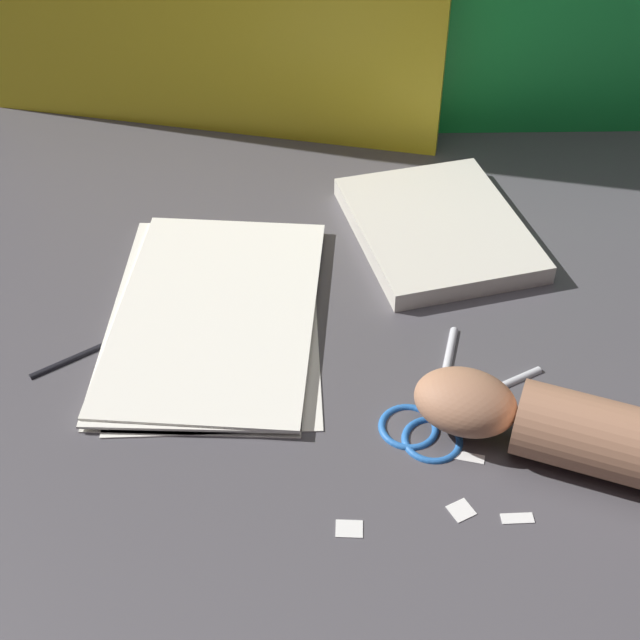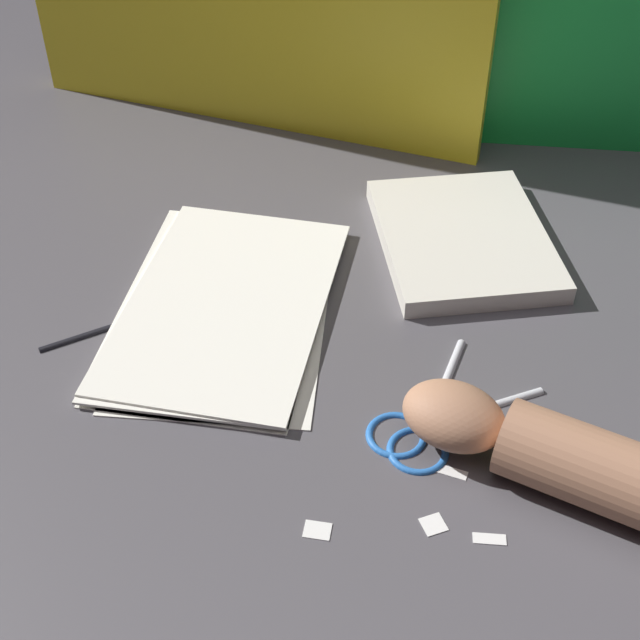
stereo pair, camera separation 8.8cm
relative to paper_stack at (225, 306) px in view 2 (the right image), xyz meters
The scene contains 10 objects.
ground_plane 0.15m from the paper_stack, 22.54° to the right, with size 6.00×6.00×0.00m, color #4C494F.
paper_stack is the anchor object (origin of this frame).
book_closed 0.30m from the paper_stack, 31.83° to the left, with size 0.25×0.29×0.02m.
scissors 0.27m from the paper_stack, 31.22° to the right, with size 0.18×0.19×0.01m.
hand_forearm 0.42m from the paper_stack, 27.52° to the right, with size 0.34×0.18×0.07m.
paper_scrap_near 0.35m from the paper_stack, 45.58° to the right, with size 0.03×0.03×0.00m.
paper_scrap_mid 0.32m from the paper_stack, 36.28° to the right, with size 0.03×0.02×0.00m.
paper_scrap_far 0.31m from the paper_stack, 61.69° to the right, with size 0.02×0.02×0.00m.
paper_scrap_side 0.39m from the paper_stack, 41.29° to the right, with size 0.03×0.01×0.00m.
pen 0.13m from the paper_stack, 157.69° to the right, with size 0.13×0.10×0.01m.
Camera 2 is at (0.08, -0.66, 0.65)m, focal length 50.00 mm.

